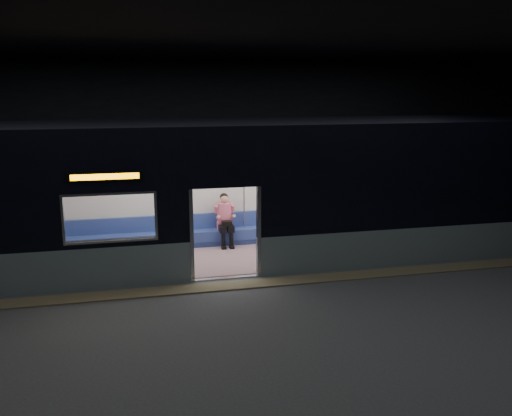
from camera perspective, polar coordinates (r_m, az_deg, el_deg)
name	(u,v)px	position (r m, az deg, el deg)	size (l,w,h in m)	color
station_floor	(235,296)	(11.14, -2.21, -9.26)	(24.00, 14.00, 0.01)	#47494C
station_envelope	(233,113)	(10.35, -2.39, 9.94)	(24.00, 14.00, 5.00)	black
tactile_strip	(230,286)	(11.64, -2.73, -8.18)	(22.80, 0.50, 0.03)	#8C7F59
metro_car	(214,185)	(13.05, -4.40, 2.45)	(18.00, 3.04, 3.35)	gray
passenger	(225,217)	(14.30, -3.31, -0.90)	(0.44, 0.71, 1.38)	black
handbag	(227,223)	(14.12, -3.09, -1.62)	(0.25, 0.22, 0.13)	black
transit_map	(337,184)	(15.31, 8.48, 2.48)	(1.02, 0.03, 0.66)	white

